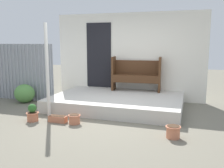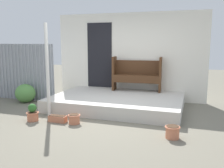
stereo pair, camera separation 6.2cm
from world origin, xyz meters
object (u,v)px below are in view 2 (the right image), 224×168
object	(u,v)px
planter_box_rect	(58,119)
flower_pot_middle	(74,118)
support_post	(47,70)
bench	(137,73)
flower_pot_left	(33,113)
flower_pot_right	(172,132)
shrub_by_fence	(25,93)

from	to	relation	value
planter_box_rect	flower_pot_middle	bearing A→B (deg)	1.09
support_post	flower_pot_middle	world-z (taller)	support_post
support_post	planter_box_rect	world-z (taller)	support_post
flower_pot_middle	bench	bearing A→B (deg)	72.22
flower_pot_middle	planter_box_rect	world-z (taller)	flower_pot_middle
bench	flower_pot_middle	xyz separation A→B (m)	(-0.80, -2.49, -0.72)
support_post	flower_pot_left	xyz separation A→B (m)	(-0.13, -0.46, -0.91)
flower_pot_right	shrub_by_fence	distance (m)	4.55
planter_box_rect	flower_pot_left	bearing A→B (deg)	-170.02
support_post	bench	size ratio (longest dim) A/B	1.50
flower_pot_middle	planter_box_rect	bearing A→B (deg)	-178.91
support_post	planter_box_rect	distance (m)	1.16
support_post	shrub_by_fence	xyz separation A→B (m)	(-1.39, 0.95, -0.81)
shrub_by_fence	planter_box_rect	bearing A→B (deg)	-35.55
flower_pot_middle	shrub_by_fence	distance (m)	2.58
support_post	flower_pot_left	size ratio (longest dim) A/B	5.57
flower_pot_middle	flower_pot_right	bearing A→B (deg)	-5.03
bench	shrub_by_fence	world-z (taller)	bench
bench	flower_pot_right	xyz separation A→B (m)	(1.28, -2.68, -0.70)
flower_pot_right	planter_box_rect	world-z (taller)	flower_pot_right
flower_pot_right	flower_pot_middle	bearing A→B (deg)	174.97
flower_pot_right	shrub_by_fence	xyz separation A→B (m)	(-4.30, 1.48, 0.14)
bench	flower_pot_middle	distance (m)	2.72
support_post	shrub_by_fence	size ratio (longest dim) A/B	3.65
support_post	bench	xyz separation A→B (m)	(1.64, 2.14, -0.25)
support_post	flower_pot_left	distance (m)	1.03
flower_pot_right	shrub_by_fence	world-z (taller)	shrub_by_fence
flower_pot_left	flower_pot_middle	distance (m)	0.98
bench	planter_box_rect	xyz separation A→B (m)	(-1.20, -2.50, -0.76)
bench	flower_pot_middle	world-z (taller)	bench
support_post	flower_pot_middle	bearing A→B (deg)	-22.74
shrub_by_fence	flower_pot_right	bearing A→B (deg)	-19.00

